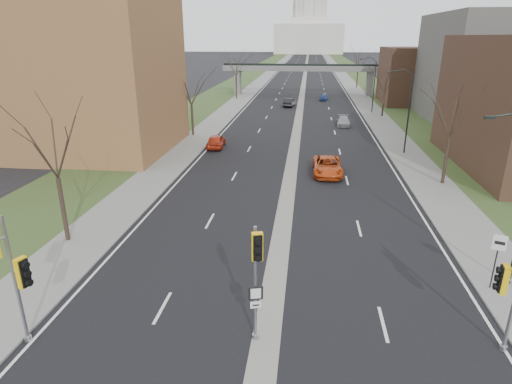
% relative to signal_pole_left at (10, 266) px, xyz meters
% --- Properties ---
extents(ground, '(700.00, 700.00, 0.00)m').
position_rel_signal_pole_left_xyz_m(ground, '(9.66, 1.11, -3.70)').
color(ground, black).
rests_on(ground, ground).
extents(road_surface, '(20.00, 600.00, 0.01)m').
position_rel_signal_pole_left_xyz_m(road_surface, '(9.66, 151.11, -3.69)').
color(road_surface, black).
rests_on(road_surface, ground).
extents(median_strip, '(1.20, 600.00, 0.02)m').
position_rel_signal_pole_left_xyz_m(median_strip, '(9.66, 151.11, -3.70)').
color(median_strip, gray).
rests_on(median_strip, ground).
extents(sidewalk_right, '(4.00, 600.00, 0.12)m').
position_rel_signal_pole_left_xyz_m(sidewalk_right, '(21.66, 151.11, -3.64)').
color(sidewalk_right, gray).
rests_on(sidewalk_right, ground).
extents(sidewalk_left, '(4.00, 600.00, 0.12)m').
position_rel_signal_pole_left_xyz_m(sidewalk_left, '(-2.34, 151.11, -3.64)').
color(sidewalk_left, gray).
rests_on(sidewalk_left, ground).
extents(grass_verge_right, '(8.00, 600.00, 0.10)m').
position_rel_signal_pole_left_xyz_m(grass_verge_right, '(27.66, 151.11, -3.65)').
color(grass_verge_right, '#364922').
rests_on(grass_verge_right, ground).
extents(grass_verge_left, '(8.00, 600.00, 0.10)m').
position_rel_signal_pole_left_xyz_m(grass_verge_left, '(-8.34, 151.11, -3.65)').
color(grass_verge_left, '#364922').
rests_on(grass_verge_left, ground).
extents(apartment_building, '(25.00, 16.00, 22.00)m').
position_rel_signal_pole_left_xyz_m(apartment_building, '(-16.34, 31.11, 7.30)').
color(apartment_building, brown).
rests_on(apartment_building, ground).
extents(commercial_block_mid, '(18.00, 22.00, 15.00)m').
position_rel_signal_pole_left_xyz_m(commercial_block_mid, '(37.66, 53.11, 3.80)').
color(commercial_block_mid, '#605D58').
rests_on(commercial_block_mid, ground).
extents(commercial_block_far, '(14.00, 14.00, 10.00)m').
position_rel_signal_pole_left_xyz_m(commercial_block_far, '(31.66, 71.11, 1.30)').
color(commercial_block_far, '#432A1F').
rests_on(commercial_block_far, ground).
extents(pedestrian_bridge, '(34.00, 3.00, 6.45)m').
position_rel_signal_pole_left_xyz_m(pedestrian_bridge, '(9.66, 81.11, 1.15)').
color(pedestrian_bridge, slate).
rests_on(pedestrian_bridge, ground).
extents(capitol, '(48.00, 42.00, 55.75)m').
position_rel_signal_pole_left_xyz_m(capitol, '(9.66, 321.11, 14.90)').
color(capitol, silver).
rests_on(capitol, ground).
extents(streetlight_mid, '(2.61, 0.20, 8.70)m').
position_rel_signal_pole_left_xyz_m(streetlight_mid, '(20.65, 33.11, 3.26)').
color(streetlight_mid, black).
rests_on(streetlight_mid, sidewalk_right).
extents(streetlight_far, '(2.61, 0.20, 8.70)m').
position_rel_signal_pole_left_xyz_m(streetlight_far, '(20.65, 59.11, 3.26)').
color(streetlight_far, black).
rests_on(streetlight_far, sidewalk_right).
extents(tree_left_a, '(7.20, 7.20, 9.40)m').
position_rel_signal_pole_left_xyz_m(tree_left_a, '(-3.34, 9.11, 2.94)').
color(tree_left_a, '#382B21').
rests_on(tree_left_a, sidewalk_left).
extents(tree_left_b, '(6.75, 6.75, 8.81)m').
position_rel_signal_pole_left_xyz_m(tree_left_b, '(-3.34, 39.11, 2.53)').
color(tree_left_b, '#382B21').
rests_on(tree_left_b, sidewalk_left).
extents(tree_left_c, '(7.65, 7.65, 9.99)m').
position_rel_signal_pole_left_xyz_m(tree_left_c, '(-3.34, 73.11, 3.35)').
color(tree_left_c, '#382B21').
rests_on(tree_left_c, sidewalk_left).
extents(tree_right_a, '(7.20, 7.20, 9.40)m').
position_rel_signal_pole_left_xyz_m(tree_right_a, '(22.66, 23.11, 2.94)').
color(tree_right_a, '#382B21').
rests_on(tree_right_a, sidewalk_right).
extents(tree_right_b, '(6.30, 6.30, 8.22)m').
position_rel_signal_pole_left_xyz_m(tree_right_b, '(22.66, 56.11, 2.12)').
color(tree_right_b, '#382B21').
rests_on(tree_right_b, sidewalk_right).
extents(tree_right_c, '(7.65, 7.65, 9.99)m').
position_rel_signal_pole_left_xyz_m(tree_right_c, '(22.66, 96.11, 3.35)').
color(tree_right_c, '#382B21').
rests_on(tree_right_c, sidewalk_right).
extents(signal_pole_left, '(1.24, 0.95, 5.65)m').
position_rel_signal_pole_left_xyz_m(signal_pole_left, '(0.00, 0.00, 0.00)').
color(signal_pole_left, gray).
rests_on(signal_pole_left, ground).
extents(signal_pole_median, '(0.68, 0.86, 5.13)m').
position_rel_signal_pole_left_xyz_m(signal_pole_median, '(9.28, 1.26, -0.12)').
color(signal_pole_median, gray).
rests_on(signal_pole_median, ground).
extents(speed_limit_sign, '(0.59, 0.25, 2.88)m').
position_rel_signal_pole_left_xyz_m(speed_limit_sign, '(20.37, 6.57, -1.60)').
color(speed_limit_sign, black).
rests_on(speed_limit_sign, sidewalk_right).
extents(car_left_near, '(2.01, 4.51, 1.51)m').
position_rel_signal_pole_left_xyz_m(car_left_near, '(0.86, 33.40, -2.94)').
color(car_left_near, red).
rests_on(car_left_near, ground).
extents(car_left_far, '(2.11, 4.64, 1.48)m').
position_rel_signal_pole_left_xyz_m(car_left_far, '(7.66, 64.57, -2.96)').
color(car_left_far, black).
rests_on(car_left_far, ground).
extents(car_right_near, '(2.66, 5.61, 1.55)m').
position_rel_signal_pole_left_xyz_m(car_right_near, '(13.00, 24.80, -2.92)').
color(car_right_near, '#C64615').
rests_on(car_right_near, ground).
extents(car_right_mid, '(1.97, 4.45, 1.27)m').
position_rel_signal_pole_left_xyz_m(car_right_mid, '(16.08, 48.01, -3.06)').
color(car_right_mid, gray).
rests_on(car_right_mid, ground).
extents(car_right_far, '(1.85, 3.83, 1.26)m').
position_rel_signal_pole_left_xyz_m(car_right_far, '(14.06, 73.33, -3.07)').
color(car_right_far, navy).
rests_on(car_right_far, ground).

